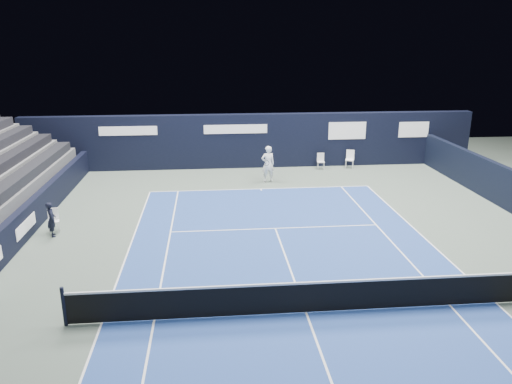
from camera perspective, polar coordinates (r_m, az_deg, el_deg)
ground at (r=15.87m, az=4.35°, el=-9.94°), size 48.00×48.00×0.00m
court_surface at (r=14.14m, az=5.74°, el=-13.57°), size 10.97×23.77×0.01m
folding_chair_back_a at (r=29.04m, az=7.41°, el=3.65°), size 0.43×0.42×0.92m
folding_chair_back_b at (r=29.57m, az=10.68°, el=3.87°), size 0.59×0.58×1.04m
line_judge_chair at (r=20.94m, az=-22.14°, el=-2.81°), size 0.48×0.47×0.92m
line_judge at (r=20.40m, az=-22.33°, el=-2.90°), size 0.48×0.58×1.35m
court_markings at (r=14.14m, az=5.74°, el=-13.55°), size 11.03×23.83×0.00m
tennis_net at (r=13.89m, az=5.81°, el=-11.78°), size 12.90×0.10×1.10m
back_sponsor_wall at (r=29.08m, az=-0.38°, el=5.89°), size 26.00×0.63×3.10m
side_barrier_left at (r=20.30m, az=-25.27°, el=-3.58°), size 0.33×22.00×1.20m
tennis_player at (r=26.05m, az=1.37°, el=3.23°), size 0.76×0.89×1.92m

